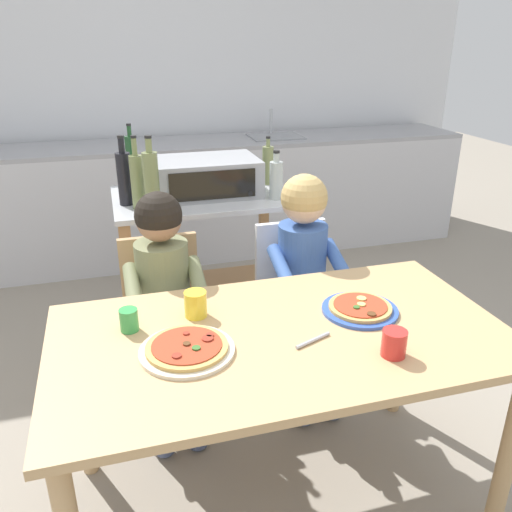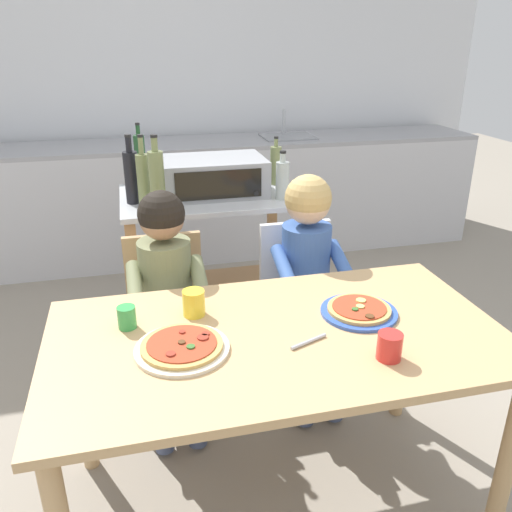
{
  "view_description": "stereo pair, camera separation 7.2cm",
  "coord_description": "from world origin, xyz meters",
  "px_view_note": "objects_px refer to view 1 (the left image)",
  "views": [
    {
      "loc": [
        -0.49,
        -1.39,
        1.62
      ],
      "look_at": [
        0.0,
        0.3,
        0.88
      ],
      "focal_mm": 36.62,
      "sensor_mm": 36.0,
      "label": 1
    },
    {
      "loc": [
        -0.42,
        -1.41,
        1.62
      ],
      "look_at": [
        0.0,
        0.3,
        0.88
      ],
      "focal_mm": 36.62,
      "sensor_mm": 36.0,
      "label": 2
    }
  ],
  "objects_px": {
    "dining_table": "(281,357)",
    "bottle_clear_vinegar": "(137,180)",
    "bottle_squat_spirits": "(124,177)",
    "drinking_cup_red": "(394,343)",
    "child_in_blue_striped_shirt": "(306,263)",
    "bottle_brown_beer": "(132,162)",
    "dining_chair_right": "(296,295)",
    "drinking_cup_yellow": "(196,304)",
    "drinking_cup_green": "(129,320)",
    "child_in_olive_shirt": "(165,287)",
    "bottle_tall_green_wine": "(276,179)",
    "dining_chair_left": "(165,315)",
    "toaster_oven": "(206,177)",
    "bottle_dark_olive_oil": "(268,165)",
    "kitchen_island_cart": "(205,247)",
    "serving_spoon": "(313,340)",
    "bottle_slim_sauce": "(151,182)",
    "pizza_plate_cream": "(187,349)",
    "pizza_plate_blue_rimmed": "(360,308)"
  },
  "relations": [
    {
      "from": "drinking_cup_yellow",
      "to": "drinking_cup_red",
      "type": "distance_m",
      "value": 0.67
    },
    {
      "from": "bottle_squat_spirits",
      "to": "dining_chair_right",
      "type": "relative_size",
      "value": 0.41
    },
    {
      "from": "bottle_dark_olive_oil",
      "to": "dining_chair_left",
      "type": "relative_size",
      "value": 0.32
    },
    {
      "from": "toaster_oven",
      "to": "drinking_cup_red",
      "type": "distance_m",
      "value": 1.45
    },
    {
      "from": "bottle_dark_olive_oil",
      "to": "dining_table",
      "type": "distance_m",
      "value": 1.38
    },
    {
      "from": "kitchen_island_cart",
      "to": "bottle_tall_green_wine",
      "type": "xyz_separation_m",
      "value": [
        0.34,
        -0.17,
        0.39
      ]
    },
    {
      "from": "bottle_slim_sauce",
      "to": "bottle_squat_spirits",
      "type": "bearing_deg",
      "value": 121.9
    },
    {
      "from": "dining_chair_right",
      "to": "drinking_cup_red",
      "type": "distance_m",
      "value": 0.95
    },
    {
      "from": "bottle_dark_olive_oil",
      "to": "dining_table",
      "type": "bearing_deg",
      "value": -105.32
    },
    {
      "from": "bottle_tall_green_wine",
      "to": "child_in_olive_shirt",
      "type": "relative_size",
      "value": 0.23
    },
    {
      "from": "drinking_cup_red",
      "to": "bottle_clear_vinegar",
      "type": "bearing_deg",
      "value": 117.27
    },
    {
      "from": "bottle_tall_green_wine",
      "to": "drinking_cup_green",
      "type": "distance_m",
      "value": 1.17
    },
    {
      "from": "dining_table",
      "to": "child_in_olive_shirt",
      "type": "bearing_deg",
      "value": 119.73
    },
    {
      "from": "bottle_tall_green_wine",
      "to": "dining_chair_left",
      "type": "relative_size",
      "value": 0.3
    },
    {
      "from": "child_in_blue_striped_shirt",
      "to": "drinking_cup_green",
      "type": "relative_size",
      "value": 13.96
    },
    {
      "from": "toaster_oven",
      "to": "drinking_cup_yellow",
      "type": "xyz_separation_m",
      "value": [
        -0.24,
        -1.0,
        -0.19
      ]
    },
    {
      "from": "kitchen_island_cart",
      "to": "toaster_oven",
      "type": "bearing_deg",
      "value": 27.06
    },
    {
      "from": "toaster_oven",
      "to": "drinking_cup_green",
      "type": "bearing_deg",
      "value": -114.2
    },
    {
      "from": "drinking_cup_yellow",
      "to": "drinking_cup_green",
      "type": "xyz_separation_m",
      "value": [
        -0.23,
        -0.03,
        -0.01
      ]
    },
    {
      "from": "bottle_slim_sauce",
      "to": "child_in_blue_striped_shirt",
      "type": "bearing_deg",
      "value": -30.61
    },
    {
      "from": "dining_table",
      "to": "child_in_olive_shirt",
      "type": "xyz_separation_m",
      "value": [
        -0.32,
        0.55,
        0.04
      ]
    },
    {
      "from": "bottle_slim_sauce",
      "to": "child_in_blue_striped_shirt",
      "type": "xyz_separation_m",
      "value": [
        0.62,
        -0.36,
        -0.32
      ]
    },
    {
      "from": "bottle_slim_sauce",
      "to": "pizza_plate_blue_rimmed",
      "type": "relative_size",
      "value": 1.33
    },
    {
      "from": "toaster_oven",
      "to": "drinking_cup_yellow",
      "type": "bearing_deg",
      "value": -103.39
    },
    {
      "from": "bottle_dark_olive_oil",
      "to": "drinking_cup_green",
      "type": "height_order",
      "value": "bottle_dark_olive_oil"
    },
    {
      "from": "dining_table",
      "to": "dining_chair_left",
      "type": "height_order",
      "value": "dining_chair_left"
    },
    {
      "from": "child_in_olive_shirt",
      "to": "pizza_plate_blue_rimmed",
      "type": "bearing_deg",
      "value": -38.36
    },
    {
      "from": "child_in_blue_striped_shirt",
      "to": "bottle_brown_beer",
      "type": "bearing_deg",
      "value": 129.61
    },
    {
      "from": "bottle_dark_olive_oil",
      "to": "child_in_olive_shirt",
      "type": "xyz_separation_m",
      "value": [
        -0.67,
        -0.74,
        -0.3
      ]
    },
    {
      "from": "dining_table",
      "to": "dining_chair_right",
      "type": "height_order",
      "value": "dining_chair_right"
    },
    {
      "from": "bottle_clear_vinegar",
      "to": "dining_chair_left",
      "type": "height_order",
      "value": "bottle_clear_vinegar"
    },
    {
      "from": "kitchen_island_cart",
      "to": "bottle_dark_olive_oil",
      "type": "bearing_deg",
      "value": 16.29
    },
    {
      "from": "bottle_brown_beer",
      "to": "drinking_cup_red",
      "type": "height_order",
      "value": "bottle_brown_beer"
    },
    {
      "from": "bottle_slim_sauce",
      "to": "pizza_plate_cream",
      "type": "relative_size",
      "value": 1.21
    },
    {
      "from": "bottle_squat_spirits",
      "to": "child_in_olive_shirt",
      "type": "height_order",
      "value": "bottle_squat_spirits"
    },
    {
      "from": "bottle_squat_spirits",
      "to": "child_in_blue_striped_shirt",
      "type": "distance_m",
      "value": 0.96
    },
    {
      "from": "bottle_dark_olive_oil",
      "to": "serving_spoon",
      "type": "height_order",
      "value": "bottle_dark_olive_oil"
    },
    {
      "from": "bottle_slim_sauce",
      "to": "dining_table",
      "type": "xyz_separation_m",
      "value": [
        0.31,
        -0.94,
        -0.38
      ]
    },
    {
      "from": "dining_chair_right",
      "to": "drinking_cup_green",
      "type": "relative_size",
      "value": 10.63
    },
    {
      "from": "dining_table",
      "to": "toaster_oven",
      "type": "bearing_deg",
      "value": 90.53
    },
    {
      "from": "dining_chair_left",
      "to": "child_in_olive_shirt",
      "type": "bearing_deg",
      "value": -90.0
    },
    {
      "from": "drinking_cup_yellow",
      "to": "serving_spoon",
      "type": "height_order",
      "value": "drinking_cup_yellow"
    },
    {
      "from": "dining_table",
      "to": "pizza_plate_blue_rimmed",
      "type": "bearing_deg",
      "value": 10.35
    },
    {
      "from": "toaster_oven",
      "to": "bottle_tall_green_wine",
      "type": "relative_size",
      "value": 2.17
    },
    {
      "from": "dining_chair_right",
      "to": "dining_table",
      "type": "bearing_deg",
      "value": -114.25
    },
    {
      "from": "child_in_blue_striped_shirt",
      "to": "pizza_plate_blue_rimmed",
      "type": "bearing_deg",
      "value": -89.99
    },
    {
      "from": "bottle_squat_spirits",
      "to": "drinking_cup_red",
      "type": "height_order",
      "value": "bottle_squat_spirits"
    },
    {
      "from": "dining_chair_left",
      "to": "pizza_plate_blue_rimmed",
      "type": "distance_m",
      "value": 0.91
    },
    {
      "from": "bottle_squat_spirits",
      "to": "dining_chair_left",
      "type": "height_order",
      "value": "bottle_squat_spirits"
    },
    {
      "from": "dining_table",
      "to": "bottle_clear_vinegar",
      "type": "bearing_deg",
      "value": 109.32
    }
  ]
}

